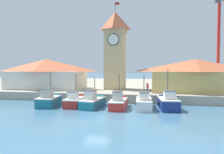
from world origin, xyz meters
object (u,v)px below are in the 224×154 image
Objects in this scene: fishing_boat_left_outer at (75,101)px; fishing_boat_left_inner at (93,101)px; fishing_boat_far_left at (49,100)px; fishing_boat_mid_right at (168,102)px; dock_worker_near_tower at (147,88)px; warehouse_right at (195,75)px; fishing_boat_mid_left at (118,102)px; warehouse_left at (46,74)px; port_crane_far at (219,48)px; clock_tower at (115,48)px; fishing_boat_center at (144,103)px.

fishing_boat_left_inner is at bearing -5.12° from fishing_boat_left_outer.
fishing_boat_far_left is at bearing -172.40° from fishing_boat_left_outer.
fishing_boat_far_left is 0.96× the size of fishing_boat_mid_right.
fishing_boat_left_inner is at bearing -141.44° from dock_worker_near_tower.
dock_worker_near_tower is at bearing -155.44° from warehouse_right.
fishing_boat_left_outer is 0.33× the size of warehouse_right.
fishing_boat_left_outer is 0.90× the size of fishing_boat_mid_left.
warehouse_left is at bearing 139.57° from fishing_boat_left_inner.
warehouse_left reaches higher than fishing_boat_left_outer.
fishing_boat_mid_left is (3.21, -0.06, -0.02)m from fishing_boat_left_inner.
fishing_boat_left_outer is at bearing -141.13° from port_crane_far.
fishing_boat_left_outer is 13.02m from warehouse_left.
port_crane_far reaches higher than fishing_boat_far_left.
fishing_boat_mid_left is 0.25× the size of port_crane_far.
port_crane_far reaches higher than warehouse_left.
dock_worker_near_tower is at bearing 23.87° from fishing_boat_far_left.
fishing_boat_far_left reaches higher than fishing_boat_left_inner.
fishing_boat_left_inner is (5.71, 0.22, -0.05)m from fishing_boat_far_left.
dock_worker_near_tower is (-6.88, -3.15, -1.68)m from warehouse_right.
fishing_boat_left_outer is 0.33× the size of warehouse_left.
warehouse_left is at bearing 146.39° from fishing_boat_mid_left.
fishing_boat_mid_left is 0.37× the size of warehouse_right.
fishing_boat_left_inner is 14.87m from warehouse_left.
fishing_boat_center is at bearing -63.14° from clock_tower.
warehouse_left is at bearing 133.17° from fishing_boat_left_outer.
fishing_boat_left_inner is at bearing -137.38° from port_crane_far.
fishing_boat_far_left is at bearing -156.13° from dock_worker_near_tower.
port_crane_far is (24.74, 17.73, 7.73)m from fishing_boat_far_left.
fishing_boat_left_inner is 0.38× the size of warehouse_left.
fishing_boat_left_outer is 0.85× the size of fishing_boat_center.
port_crane_far is (9.96, 16.93, 7.71)m from fishing_boat_mid_right.
fishing_boat_center is at bearing -93.30° from dock_worker_near_tower.
fishing_boat_mid_left is 1.03× the size of fishing_boat_mid_right.
fishing_boat_far_left is at bearing -177.28° from fishing_boat_center.
fishing_boat_mid_right reaches higher than fishing_boat_mid_left.
warehouse_left reaches higher than fishing_boat_left_inner.
fishing_boat_mid_right is 9.34m from warehouse_right.
port_crane_far is at bearing 38.87° from fishing_boat_left_outer.
dock_worker_near_tower is at bearing 119.09° from fishing_boat_mid_right.
fishing_boat_left_inner is 3.21m from fishing_boat_mid_left.
fishing_boat_mid_right reaches higher than fishing_boat_center.
port_crane_far is (21.46, 17.29, 7.83)m from fishing_boat_left_outer.
clock_tower is 1.13× the size of warehouse_right.
warehouse_left is 18.17m from dock_worker_near_tower.
fishing_boat_mid_left is (5.64, -0.27, 0.03)m from fishing_boat_left_outer.
warehouse_right is (24.46, -1.11, -0.08)m from warehouse_left.
fishing_boat_mid_left is at bearing -173.79° from fishing_boat_mid_right.
warehouse_left reaches higher than fishing_boat_mid_left.
fishing_boat_far_left is 0.31× the size of clock_tower.
warehouse_left is (-8.65, 9.22, 3.13)m from fishing_boat_left_outer.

